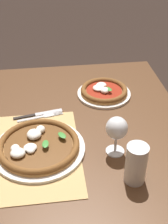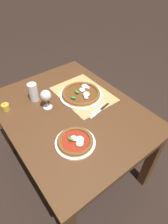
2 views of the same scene
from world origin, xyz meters
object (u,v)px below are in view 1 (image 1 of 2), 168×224
pizza_far (104,91)px  pint_glass (136,165)px  knife (38,114)px  wine_glass (117,130)px  pizza_near (38,146)px  fork (41,117)px

pizza_far → pint_glass: bearing=0.3°
pizza_far → knife: pizza_far is taller
pizza_far → wine_glass: size_ratio=1.64×
pizza_near → wine_glass: bearing=81.1°
pizza_near → pizza_far: 0.48m
fork → pizza_far: bearing=116.5°
wine_glass → pint_glass: size_ratio=1.07×
pizza_near → pint_glass: (0.19, 0.32, 0.05)m
pizza_near → wine_glass: size_ratio=2.23×
pizza_far → knife: size_ratio=1.19×
pint_glass → fork: size_ratio=0.73×
pizza_far → knife: (0.13, -0.31, -0.01)m
pint_glass → wine_glass: bearing=-166.5°
pizza_near → knife: 0.23m
pizza_far → pint_glass: (0.55, 0.00, 0.05)m
pint_glass → pizza_near: bearing=-120.6°
pizza_far → knife: bearing=-67.4°
wine_glass → pint_glass: 0.15m
pizza_far → fork: pizza_far is taller
pizza_near → fork: (-0.21, 0.01, -0.02)m
fork → knife: size_ratio=0.93×
pizza_far → fork: bearing=-63.5°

